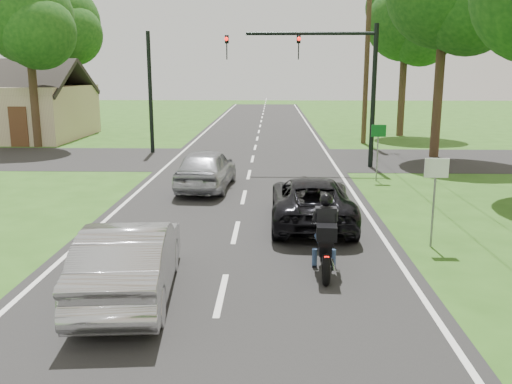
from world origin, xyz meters
TOP-DOWN VIEW (x-y plane):
  - ground at (0.00, 0.00)m, footprint 140.00×140.00m
  - road at (0.00, 10.00)m, footprint 8.00×100.00m
  - cross_road at (0.00, 16.00)m, footprint 60.00×7.00m
  - motorcycle_rider at (2.02, 1.20)m, footprint 0.55×1.96m
  - dark_suv at (2.00, 4.91)m, footprint 2.17×4.63m
  - silver_sedan at (-1.65, -0.07)m, footprint 1.86×4.37m
  - silver_suv at (-1.38, 9.27)m, footprint 1.98×4.33m
  - traffic_signal at (3.34, 14.00)m, footprint 6.38×0.44m
  - signal_pole_far at (-5.20, 18.00)m, footprint 0.20×0.20m
  - utility_pole_far at (6.20, 22.00)m, footprint 1.60×0.28m
  - sign_white at (4.70, 2.98)m, footprint 0.55×0.07m
  - sign_green at (4.90, 10.98)m, footprint 0.55×0.07m
  - tree_row_e at (9.48, 25.78)m, footprint 5.28×5.12m
  - tree_left_near at (-11.73, 19.78)m, footprint 5.12×4.96m
  - tree_left_far at (-13.70, 29.76)m, footprint 5.76×5.58m
  - house at (-16.00, 24.00)m, footprint 10.20×8.00m

SIDE VIEW (x-z plane):
  - ground at x=0.00m, z-range 0.00..0.00m
  - cross_road at x=0.00m, z-range 0.00..0.01m
  - road at x=0.00m, z-range 0.00..0.01m
  - dark_suv at x=2.00m, z-range 0.01..1.29m
  - motorcycle_rider at x=2.02m, z-range -0.18..1.51m
  - silver_sedan at x=-1.65m, z-range 0.01..1.41m
  - silver_suv at x=-1.38m, z-range 0.01..1.45m
  - sign_white at x=4.70m, z-range 0.54..2.66m
  - sign_green at x=4.90m, z-range 0.54..2.66m
  - house at x=-16.00m, z-range -0.65..4.19m
  - signal_pole_far at x=-5.20m, z-range 0.00..6.00m
  - traffic_signal at x=3.34m, z-range 1.14..7.14m
  - utility_pole_far at x=6.20m, z-range 0.08..10.08m
  - tree_left_near at x=-11.73m, z-range 1.92..11.14m
  - tree_row_e at x=9.48m, z-range 2.03..11.64m
  - tree_left_far at x=-13.70m, z-range 2.06..12.20m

